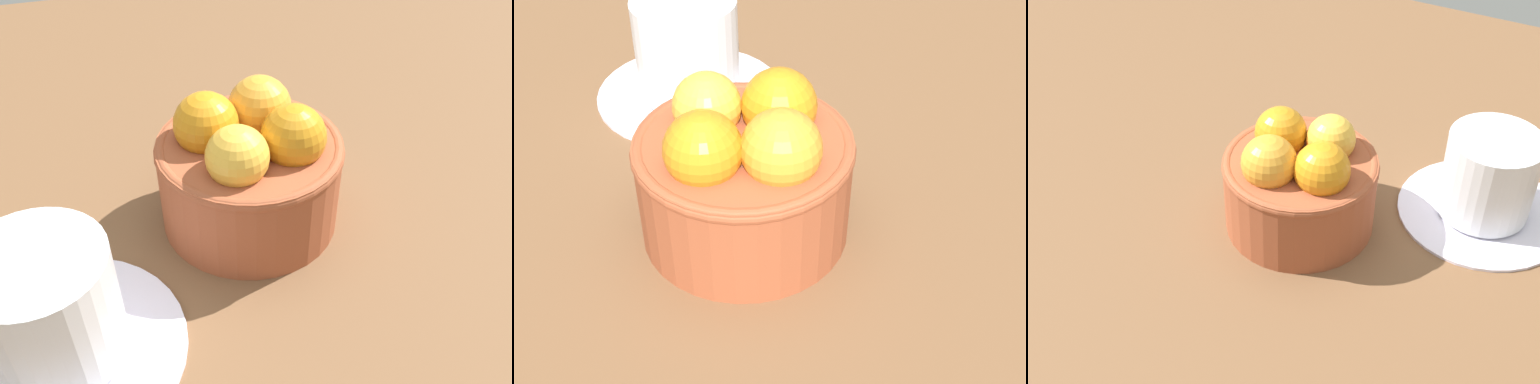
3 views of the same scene
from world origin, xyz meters
TOP-DOWN VIEW (x-y plane):
  - ground_plane at (0.00, 0.00)cm, footprint 131.69×101.97cm
  - terracotta_bowl at (-0.01, -0.05)cm, footprint 14.04×14.04cm
  - coffee_cup at (14.86, 9.20)cm, footprint 15.90×15.90cm

SIDE VIEW (x-z plane):
  - ground_plane at x=0.00cm, z-range -3.68..0.00cm
  - coffee_cup at x=14.86cm, z-range -0.58..8.08cm
  - terracotta_bowl at x=-0.01cm, z-range -0.44..10.31cm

